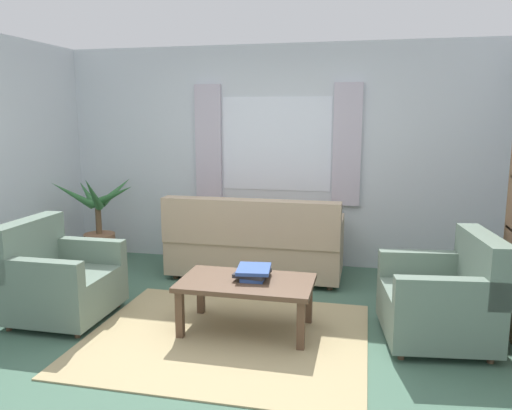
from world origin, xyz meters
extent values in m
plane|color=#476B56|center=(0.00, 0.00, 0.00)|extent=(6.24, 6.24, 0.00)
cube|color=silver|center=(0.00, 2.26, 1.30)|extent=(5.32, 0.12, 2.60)
cube|color=white|center=(0.00, 2.20, 1.45)|extent=(1.30, 0.01, 1.10)
cube|color=silver|center=(-0.83, 2.17, 1.45)|extent=(0.32, 0.06, 1.40)
cube|color=silver|center=(0.83, 2.17, 1.45)|extent=(0.32, 0.06, 1.40)
cube|color=tan|center=(0.00, 0.00, 0.01)|extent=(2.24, 1.85, 0.01)
cube|color=tan|center=(-0.12, 1.64, 0.25)|extent=(1.90, 0.80, 0.38)
cube|color=tan|center=(-0.12, 1.32, 0.68)|extent=(1.90, 0.20, 0.48)
cube|color=tan|center=(0.75, 1.64, 0.56)|extent=(0.16, 0.80, 0.24)
cube|color=tan|center=(-0.99, 1.64, 0.56)|extent=(0.16, 0.80, 0.24)
cylinder|color=brown|center=(0.73, 1.94, 0.03)|extent=(0.06, 0.06, 0.06)
cylinder|color=brown|center=(-0.97, 1.94, 0.03)|extent=(0.06, 0.06, 0.06)
cylinder|color=brown|center=(0.73, 1.34, 0.03)|extent=(0.06, 0.06, 0.06)
cylinder|color=brown|center=(-0.97, 1.34, 0.03)|extent=(0.06, 0.06, 0.06)
cube|color=slate|center=(-1.51, 0.09, 0.24)|extent=(0.81, 0.84, 0.36)
cube|color=slate|center=(-1.84, 0.09, 0.65)|extent=(0.19, 0.84, 0.46)
cube|color=slate|center=(-1.51, -0.27, 0.53)|extent=(0.80, 0.12, 0.22)
cube|color=slate|center=(-1.52, 0.45, 0.53)|extent=(0.80, 0.12, 0.22)
cylinder|color=brown|center=(-1.19, -0.25, 0.03)|extent=(0.05, 0.05, 0.06)
cylinder|color=brown|center=(-1.19, 0.43, 0.03)|extent=(0.05, 0.05, 0.06)
cylinder|color=brown|center=(-1.83, -0.25, 0.03)|extent=(0.05, 0.05, 0.06)
cylinder|color=brown|center=(-1.83, 0.43, 0.03)|extent=(0.05, 0.05, 0.06)
cube|color=slate|center=(1.64, 0.32, 0.24)|extent=(0.90, 0.93, 0.36)
cube|color=slate|center=(1.96, 0.36, 0.65)|extent=(0.28, 0.86, 0.46)
cube|color=slate|center=(1.59, 0.68, 0.53)|extent=(0.81, 0.22, 0.22)
cube|color=slate|center=(1.68, -0.04, 0.53)|extent=(0.81, 0.22, 0.22)
cylinder|color=brown|center=(1.28, 0.62, 0.03)|extent=(0.05, 0.05, 0.06)
cylinder|color=brown|center=(1.36, -0.06, 0.03)|extent=(0.05, 0.05, 0.06)
cylinder|color=brown|center=(1.91, 0.70, 0.03)|extent=(0.05, 0.05, 0.06)
cylinder|color=brown|center=(2.00, 0.02, 0.03)|extent=(0.05, 0.05, 0.06)
cube|color=brown|center=(0.12, 0.18, 0.42)|extent=(1.10, 0.64, 0.04)
cube|color=brown|center=(-0.37, -0.08, 0.20)|extent=(0.06, 0.06, 0.40)
cube|color=brown|center=(0.61, -0.08, 0.20)|extent=(0.06, 0.06, 0.40)
cube|color=brown|center=(-0.37, 0.44, 0.20)|extent=(0.06, 0.06, 0.40)
cube|color=brown|center=(0.61, 0.44, 0.20)|extent=(0.06, 0.06, 0.40)
cube|color=#335199|center=(0.17, 0.25, 0.45)|extent=(0.20, 0.30, 0.03)
cube|color=#2D2D33|center=(0.16, 0.24, 0.49)|extent=(0.29, 0.30, 0.03)
cube|color=#335199|center=(0.17, 0.26, 0.52)|extent=(0.31, 0.35, 0.03)
cylinder|color=#9E6B4C|center=(-2.11, 1.73, 0.18)|extent=(0.37, 0.37, 0.36)
cylinder|color=brown|center=(-2.11, 1.73, 0.51)|extent=(0.07, 0.07, 0.31)
cone|color=#38753D|center=(-1.84, 1.68, 0.86)|extent=(0.55, 0.22, 0.32)
cone|color=#38753D|center=(-1.98, 1.97, 0.86)|extent=(0.28, 0.50, 0.38)
cone|color=#38753D|center=(-2.31, 1.85, 0.83)|extent=(0.43, 0.33, 0.35)
cone|color=#38753D|center=(-2.31, 1.54, 0.86)|extent=(0.41, 0.44, 0.43)
cone|color=#38753D|center=(-1.98, 1.42, 0.90)|extent=(0.27, 0.58, 0.50)
camera|label=1|loc=(1.06, -3.65, 1.78)|focal=34.98mm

